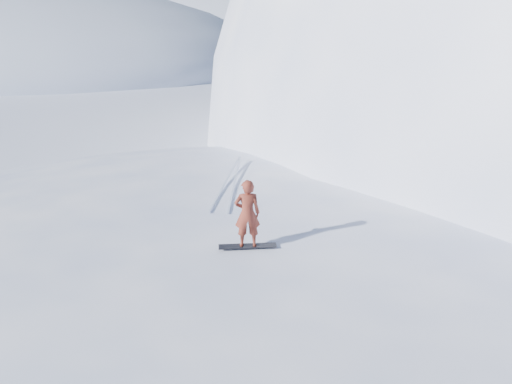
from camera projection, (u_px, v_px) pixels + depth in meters
ground at (246, 337)px, 12.95m from camera, size 400.00×400.00×0.00m
near_ridge at (299, 283)px, 15.50m from camera, size 36.00×28.00×4.80m
peak_shoulder at (490, 155)px, 29.31m from camera, size 28.00×24.00×18.00m
far_ridge_c at (191, 46)px, 122.00m from camera, size 140.00×90.00×36.00m
wind_bumps at (244, 292)px, 15.00m from camera, size 16.00×14.40×1.00m
snowboard at (248, 246)px, 12.51m from camera, size 1.47×0.68×0.02m
snowboarder at (247, 214)px, 12.21m from camera, size 0.73×0.58×1.74m
board_tracks at (231, 180)px, 17.38m from camera, size 1.20×5.98×0.04m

